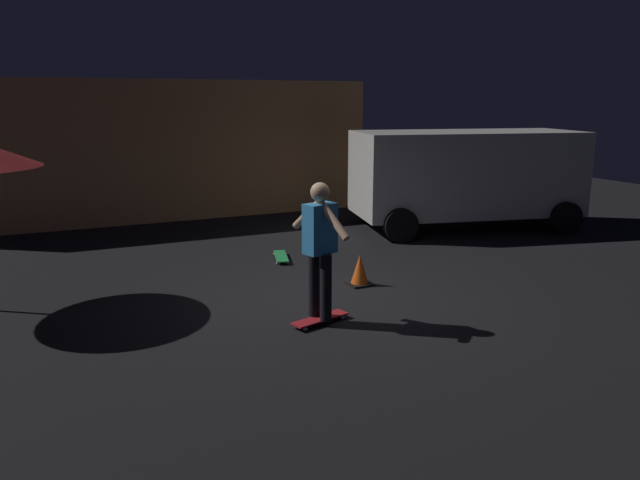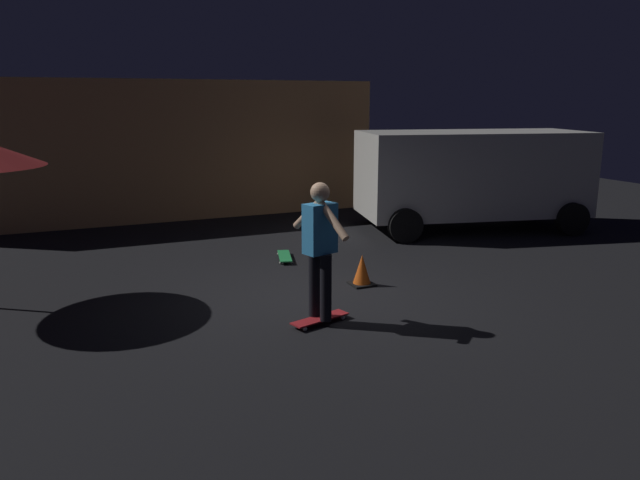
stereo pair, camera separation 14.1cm
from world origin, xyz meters
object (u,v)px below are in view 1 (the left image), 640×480
object	(u,v)px
skateboard_spare	(281,256)
traffic_cone	(360,271)
skateboard_ridden	(320,319)
skater	(320,241)
parked_van	(466,173)

from	to	relation	value
skateboard_spare	traffic_cone	bearing A→B (deg)	-73.39
skateboard_ridden	skater	size ratio (longest dim) A/B	0.48
parked_van	skater	world-z (taller)	parked_van
skateboard_spare	skater	xyz separation A→B (m)	(-0.65, -3.02, 0.98)
parked_van	traffic_cone	distance (m)	4.86
parked_van	skateboard_spare	world-z (taller)	parked_van
parked_van	skater	size ratio (longest dim) A/B	2.94
parked_van	skater	bearing A→B (deg)	-142.99
skater	traffic_cone	world-z (taller)	skater
skateboard_spare	skater	world-z (taller)	skater
skateboard_ridden	traffic_cone	world-z (taller)	traffic_cone
traffic_cone	skateboard_ridden	bearing A→B (deg)	-134.89
traffic_cone	parked_van	bearing A→B (deg)	34.15
traffic_cone	skateboard_spare	bearing A→B (deg)	106.61
skater	traffic_cone	xyz separation A→B (m)	(1.19, 1.19, -0.83)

